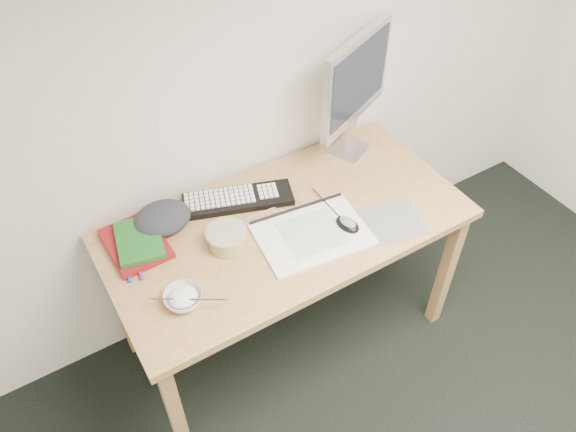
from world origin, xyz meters
The scene contains 18 objects.
desk centered at (-0.06, 1.43, 0.67)m, with size 1.40×0.70×0.75m.
mousepad centered at (0.29, 1.22, 0.75)m, with size 0.22×0.20×0.00m, color gray.
sketchpad centered at (-0.01, 1.32, 0.76)m, with size 0.41×0.29×0.01m, color white.
keyboard centered at (-0.16, 1.63, 0.76)m, with size 0.44×0.14×0.03m, color black.
monitor centered at (0.42, 1.67, 1.09)m, with size 0.44×0.22×0.54m.
mouse centered at (0.13, 1.29, 0.78)m, with size 0.07×0.11×0.04m, color black.
rice_bowl centered at (-0.55, 1.29, 0.77)m, with size 0.13×0.13×0.04m, color white.
chopsticks centered at (-0.54, 1.26, 0.79)m, with size 0.02×0.02×0.25m, color silver.
fruit_tub centered at (-0.31, 1.45, 0.79)m, with size 0.15×0.15×0.07m, color #D9D54C.
book_red centered at (-0.60, 1.62, 0.76)m, with size 0.20×0.27×0.03m, color maroon.
book_green centered at (-0.58, 1.61, 0.79)m, with size 0.16×0.22×0.02m, color #175E1D.
cloth_lump centered at (-0.47, 1.66, 0.79)m, with size 0.18×0.15×0.08m, color #23272B.
pencil_pink centered at (-0.09, 1.52, 0.75)m, with size 0.01×0.01×0.19m, color pink.
pencil_tan centered at (0.01, 1.47, 0.75)m, with size 0.01×0.01×0.19m, color tan.
pencil_black centered at (-0.01, 1.44, 0.75)m, with size 0.01×0.01×0.19m, color black.
marker_blue centered at (-0.66, 1.53, 0.76)m, with size 0.01×0.01×0.14m, color #2141B3.
marker_orange centered at (-0.56, 1.56, 0.76)m, with size 0.01×0.01×0.12m, color orange.
marker_purple centered at (-0.62, 1.52, 0.76)m, with size 0.01×0.01×0.15m, color #76268D.
Camera 1 is at (-0.84, 0.14, 2.30)m, focal length 35.00 mm.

